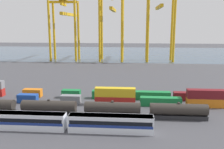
{
  "coord_description": "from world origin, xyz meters",
  "views": [
    {
      "loc": [
        12.32,
        -73.2,
        23.84
      ],
      "look_at": [
        5.15,
        16.57,
        5.86
      ],
      "focal_mm": 40.51,
      "sensor_mm": 36.0,
      "label": 1
    }
  ],
  "objects_px": {
    "gantry_crane_east": "(160,16)",
    "shipping_container_13": "(151,95)",
    "gantry_crane_west": "(65,21)",
    "passenger_train": "(67,121)",
    "shipping_container_5": "(161,101)",
    "gantry_crane_central": "(112,18)",
    "freight_tank_row": "(80,108)",
    "shipping_container_2": "(71,99)",
    "shipping_container_11": "(71,94)",
    "shipping_container_1": "(28,98)"
  },
  "relations": [
    {
      "from": "shipping_container_13",
      "to": "gantry_crane_west",
      "type": "bearing_deg",
      "value": 119.33
    },
    {
      "from": "shipping_container_5",
      "to": "gantry_crane_west",
      "type": "relative_size",
      "value": 0.29
    },
    {
      "from": "shipping_container_13",
      "to": "shipping_container_11",
      "type": "bearing_deg",
      "value": 180.0
    },
    {
      "from": "shipping_container_2",
      "to": "gantry_crane_east",
      "type": "height_order",
      "value": "gantry_crane_east"
    },
    {
      "from": "shipping_container_11",
      "to": "gantry_crane_east",
      "type": "distance_m",
      "value": 101.97
    },
    {
      "from": "shipping_container_1",
      "to": "shipping_container_5",
      "type": "xyz_separation_m",
      "value": [
        40.71,
        0.0,
        0.0
      ]
    },
    {
      "from": "shipping_container_1",
      "to": "gantry_crane_east",
      "type": "bearing_deg",
      "value": 62.77
    },
    {
      "from": "shipping_container_2",
      "to": "gantry_crane_west",
      "type": "distance_m",
      "value": 104.74
    },
    {
      "from": "passenger_train",
      "to": "shipping_container_2",
      "type": "bearing_deg",
      "value": 101.45
    },
    {
      "from": "freight_tank_row",
      "to": "gantry_crane_west",
      "type": "xyz_separation_m",
      "value": [
        -31.9,
        108.54,
        23.97
      ]
    },
    {
      "from": "shipping_container_11",
      "to": "shipping_container_13",
      "type": "height_order",
      "value": "same"
    },
    {
      "from": "gantry_crane_central",
      "to": "freight_tank_row",
      "type": "bearing_deg",
      "value": -89.82
    },
    {
      "from": "gantry_crane_central",
      "to": "shipping_container_5",
      "type": "bearing_deg",
      "value": -77.07
    },
    {
      "from": "passenger_train",
      "to": "gantry_crane_east",
      "type": "relative_size",
      "value": 0.82
    },
    {
      "from": "shipping_container_13",
      "to": "gantry_crane_east",
      "type": "height_order",
      "value": "gantry_crane_east"
    },
    {
      "from": "shipping_container_5",
      "to": "shipping_container_13",
      "type": "xyz_separation_m",
      "value": [
        -2.32,
        6.33,
        0.0
      ]
    },
    {
      "from": "gantry_crane_east",
      "to": "passenger_train",
      "type": "bearing_deg",
      "value": -105.48
    },
    {
      "from": "gantry_crane_east",
      "to": "shipping_container_13",
      "type": "bearing_deg",
      "value": -97.23
    },
    {
      "from": "freight_tank_row",
      "to": "gantry_crane_central",
      "type": "height_order",
      "value": "gantry_crane_central"
    },
    {
      "from": "freight_tank_row",
      "to": "gantry_crane_west",
      "type": "height_order",
      "value": "gantry_crane_west"
    },
    {
      "from": "gantry_crane_east",
      "to": "shipping_container_1",
      "type": "bearing_deg",
      "value": -117.23
    },
    {
      "from": "shipping_container_5",
      "to": "shipping_container_13",
      "type": "distance_m",
      "value": 6.74
    },
    {
      "from": "freight_tank_row",
      "to": "shipping_container_1",
      "type": "xyz_separation_m",
      "value": [
        -18.67,
        10.35,
        -0.76
      ]
    },
    {
      "from": "gantry_crane_central",
      "to": "shipping_container_13",
      "type": "bearing_deg",
      "value": -77.59
    },
    {
      "from": "gantry_crane_west",
      "to": "passenger_train",
      "type": "bearing_deg",
      "value": -75.37
    },
    {
      "from": "shipping_container_2",
      "to": "gantry_crane_east",
      "type": "relative_size",
      "value": 0.13
    },
    {
      "from": "shipping_container_5",
      "to": "gantry_crane_east",
      "type": "relative_size",
      "value": 0.25
    },
    {
      "from": "freight_tank_row",
      "to": "gantry_crane_west",
      "type": "distance_m",
      "value": 115.64
    },
    {
      "from": "shipping_container_5",
      "to": "gantry_crane_central",
      "type": "height_order",
      "value": "gantry_crane_central"
    },
    {
      "from": "shipping_container_5",
      "to": "shipping_container_13",
      "type": "bearing_deg",
      "value": 110.11
    },
    {
      "from": "shipping_container_13",
      "to": "gantry_crane_east",
      "type": "relative_size",
      "value": 0.25
    },
    {
      "from": "shipping_container_13",
      "to": "gantry_crane_west",
      "type": "relative_size",
      "value": 0.29
    },
    {
      "from": "freight_tank_row",
      "to": "shipping_container_5",
      "type": "bearing_deg",
      "value": 25.16
    },
    {
      "from": "shipping_container_11",
      "to": "gantry_crane_west",
      "type": "distance_m",
      "value": 98.46
    },
    {
      "from": "shipping_container_13",
      "to": "gantry_crane_central",
      "type": "xyz_separation_m",
      "value": [
        -20.06,
        91.12,
        26.76
      ]
    },
    {
      "from": "shipping_container_11",
      "to": "gantry_crane_west",
      "type": "bearing_deg",
      "value": 105.45
    },
    {
      "from": "shipping_container_13",
      "to": "gantry_crane_central",
      "type": "distance_m",
      "value": 97.07
    },
    {
      "from": "shipping_container_13",
      "to": "gantry_crane_west",
      "type": "xyz_separation_m",
      "value": [
        -51.61,
        91.86,
        24.73
      ]
    },
    {
      "from": "passenger_train",
      "to": "shipping_container_1",
      "type": "height_order",
      "value": "passenger_train"
    },
    {
      "from": "shipping_container_2",
      "to": "gantry_crane_central",
      "type": "bearing_deg",
      "value": 87.2
    },
    {
      "from": "shipping_container_1",
      "to": "shipping_container_5",
      "type": "height_order",
      "value": "same"
    },
    {
      "from": "shipping_container_1",
      "to": "shipping_container_5",
      "type": "bearing_deg",
      "value": 0.0
    },
    {
      "from": "gantry_crane_east",
      "to": "gantry_crane_central",
      "type": "bearing_deg",
      "value": 179.08
    },
    {
      "from": "passenger_train",
      "to": "gantry_crane_east",
      "type": "distance_m",
      "value": 123.99
    },
    {
      "from": "passenger_train",
      "to": "freight_tank_row",
      "type": "xyz_separation_m",
      "value": [
        1.11,
        9.37,
        -0.08
      ]
    },
    {
      "from": "shipping_container_13",
      "to": "shipping_container_1",
      "type": "bearing_deg",
      "value": -170.64
    },
    {
      "from": "shipping_container_13",
      "to": "gantry_crane_west",
      "type": "height_order",
      "value": "gantry_crane_west"
    },
    {
      "from": "shipping_container_1",
      "to": "gantry_crane_east",
      "type": "xyz_separation_m",
      "value": [
        49.88,
        96.94,
        27.62
      ]
    },
    {
      "from": "shipping_container_2",
      "to": "shipping_container_1",
      "type": "bearing_deg",
      "value": 180.0
    },
    {
      "from": "passenger_train",
      "to": "shipping_container_11",
      "type": "height_order",
      "value": "passenger_train"
    }
  ]
}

